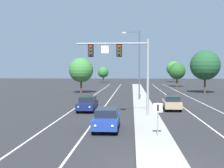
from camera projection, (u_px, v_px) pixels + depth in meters
name	position (u px, v px, depth m)	size (l,w,h in m)	color
ground_plane	(162.00, 165.00, 13.70)	(260.00, 260.00, 0.00)	#28282B
median_island	(145.00, 110.00, 31.63)	(2.40, 110.00, 0.15)	#9E9B93
lane_stripe_oncoming_center	(107.00, 103.00, 38.93)	(0.14, 100.00, 0.01)	silver
lane_stripe_receding_center	(178.00, 104.00, 38.29)	(0.14, 100.00, 0.01)	silver
edge_stripe_left	(83.00, 103.00, 39.15)	(0.14, 100.00, 0.01)	silver
edge_stripe_right	(204.00, 104.00, 38.07)	(0.14, 100.00, 0.01)	silver
overhead_signal_mast	(125.00, 61.00, 27.42)	(6.87, 0.44, 7.20)	gray
median_sign_post	(158.00, 114.00, 19.12)	(0.60, 0.10, 2.20)	gray
street_lamp_median	(138.00, 61.00, 42.12)	(2.58, 0.28, 10.00)	#4C4C51
car_oncoming_blue	(107.00, 119.00, 21.76)	(1.83, 4.47, 1.58)	navy
car_oncoming_navy	(87.00, 103.00, 31.56)	(1.86, 4.49, 1.58)	#141E4C
car_receding_tan	(172.00, 103.00, 32.49)	(1.92, 4.51, 1.58)	tan
tree_far_right_c	(174.00, 68.00, 103.09)	(5.14, 5.14, 7.43)	#4C3823
tree_far_left_a	(103.00, 72.00, 99.85)	(3.76, 3.76, 5.43)	#4C3823
tree_far_right_a	(177.00, 71.00, 75.23)	(4.31, 4.31, 6.23)	#4C3823
tree_far_right_b	(205.00, 65.00, 54.94)	(5.62, 5.62, 8.13)	#4C3823
tree_far_left_b	(81.00, 70.00, 55.26)	(4.65, 4.65, 6.73)	#4C3823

